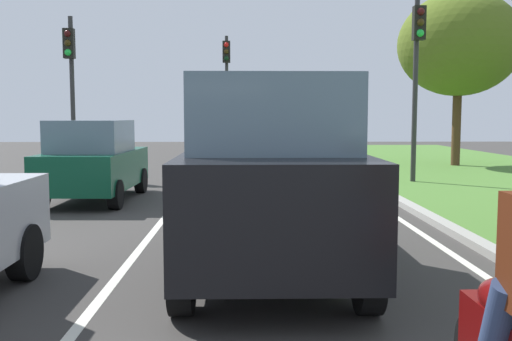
{
  "coord_description": "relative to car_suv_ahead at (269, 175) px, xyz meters",
  "views": [
    {
      "loc": [
        0.78,
        1.92,
        1.87
      ],
      "look_at": [
        0.92,
        8.93,
        1.2
      ],
      "focal_mm": 40.14,
      "sensor_mm": 36.0,
      "label": 1
    }
  ],
  "objects": [
    {
      "name": "curb_right",
      "position": [
        3.03,
        5.33,
        -1.11
      ],
      "size": [
        0.24,
        48.0,
        0.12
      ],
      "primitive_type": "cube",
      "color": "#9E9B93",
      "rests_on": "ground"
    },
    {
      "name": "traffic_light_far_median",
      "position": [
        -1.06,
        17.76,
        2.38
      ],
      "size": [
        0.32,
        0.5,
        5.25
      ],
      "color": "#2D2D2D",
      "rests_on": "ground"
    },
    {
      "name": "lane_line_right_edge",
      "position": [
        2.53,
        5.33,
        -1.16
      ],
      "size": [
        0.12,
        32.0,
        0.01
      ],
      "primitive_type": "cube",
      "color": "silver",
      "rests_on": "ground"
    },
    {
      "name": "car_suv_ahead",
      "position": [
        0.0,
        0.0,
        0.0
      ],
      "size": [
        1.99,
        4.51,
        2.28
      ],
      "rotation": [
        0.0,
        0.0,
        -0.0
      ],
      "color": "black",
      "rests_on": "ground"
    },
    {
      "name": "ground_plane",
      "position": [
        -1.07,
        5.33,
        -1.17
      ],
      "size": [
        60.0,
        60.0,
        0.0
      ],
      "primitive_type": "plane",
      "color": "#383533"
    },
    {
      "name": "tree_roadside_far",
      "position": [
        7.52,
        14.23,
        3.3
      ],
      "size": [
        4.4,
        4.4,
        6.35
      ],
      "color": "#4C331E",
      "rests_on": "ground"
    },
    {
      "name": "lane_line_center",
      "position": [
        -1.77,
        5.33,
        -1.16
      ],
      "size": [
        0.12,
        32.0,
        0.01
      ],
      "primitive_type": "cube",
      "color": "silver",
      "rests_on": "ground"
    },
    {
      "name": "traffic_light_overhead_left",
      "position": [
        -5.63,
        11.09,
        2.08
      ],
      "size": [
        0.32,
        0.5,
        4.92
      ],
      "color": "#2D2D2D",
      "rests_on": "ground"
    },
    {
      "name": "traffic_light_near_right",
      "position": [
        4.4,
        8.88,
        2.24
      ],
      "size": [
        0.32,
        0.5,
        5.03
      ],
      "color": "#2D2D2D",
      "rests_on": "ground"
    },
    {
      "name": "car_hatchback_far",
      "position": [
        -3.62,
        5.89,
        -0.28
      ],
      "size": [
        1.8,
        3.74,
        1.78
      ],
      "rotation": [
        0.0,
        0.0,
        -0.02
      ],
      "color": "#0C472D",
      "rests_on": "ground"
    }
  ]
}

